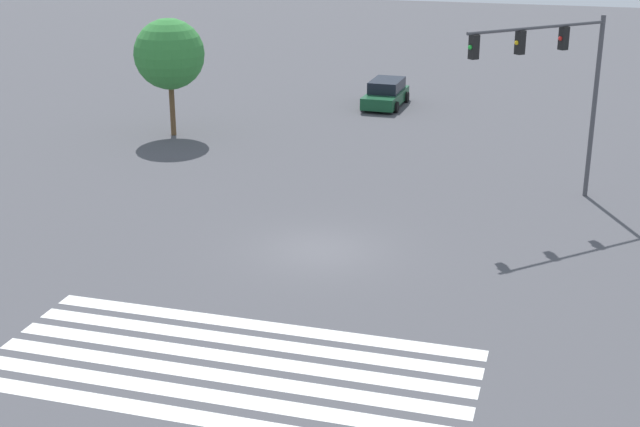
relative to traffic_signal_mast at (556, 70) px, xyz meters
The scene contains 5 objects.
ground_plane 11.21m from the traffic_signal_mast, 135.00° to the right, with size 150.32×150.32×0.00m, color #47474C.
crosswalk_markings 17.53m from the traffic_signal_mast, 114.77° to the right, with size 12.42×5.35×0.01m.
traffic_signal_mast is the anchor object (origin of this frame).
car_1 18.27m from the traffic_signal_mast, 122.48° to the left, with size 2.15×4.38×1.47m.
tree_corner_b 19.17m from the traffic_signal_mast, 162.78° to the left, with size 3.42×3.42×5.74m.
Camera 1 is at (7.72, -26.65, 11.25)m, focal length 50.00 mm.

